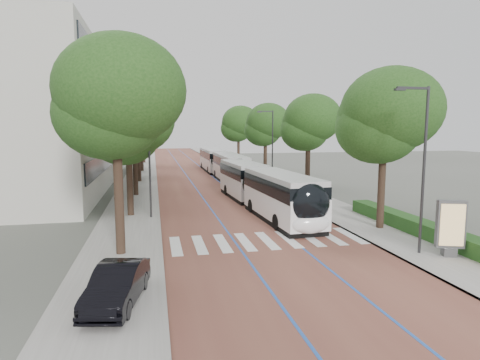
% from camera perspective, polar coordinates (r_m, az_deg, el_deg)
% --- Properties ---
extents(ground, '(160.00, 160.00, 0.00)m').
position_cam_1_polar(ground, '(21.49, 4.09, -9.36)').
color(ground, '#51544C').
rests_on(ground, ground).
extents(road, '(11.00, 140.00, 0.02)m').
position_cam_1_polar(road, '(60.36, -6.59, 1.38)').
color(road, brown).
rests_on(road, ground).
extents(sidewalk_left, '(4.00, 140.00, 0.12)m').
position_cam_1_polar(sidewalk_left, '(60.09, -13.73, 1.24)').
color(sidewalk_left, gray).
rests_on(sidewalk_left, ground).
extents(sidewalk_right, '(4.00, 140.00, 0.12)m').
position_cam_1_polar(sidewalk_right, '(61.53, 0.37, 1.58)').
color(sidewalk_right, gray).
rests_on(sidewalk_right, ground).
extents(kerb_left, '(0.20, 140.00, 0.14)m').
position_cam_1_polar(kerb_left, '(60.07, -11.92, 1.29)').
color(kerb_left, gray).
rests_on(kerb_left, ground).
extents(kerb_right, '(0.20, 140.00, 0.14)m').
position_cam_1_polar(kerb_right, '(61.15, -1.36, 1.55)').
color(kerb_right, gray).
rests_on(kerb_right, ground).
extents(zebra_crossing, '(10.55, 3.60, 0.01)m').
position_cam_1_polar(zebra_crossing, '(22.46, 3.87, -8.56)').
color(zebra_crossing, silver).
rests_on(zebra_crossing, ground).
extents(lane_line_left, '(0.12, 126.00, 0.01)m').
position_cam_1_polar(lane_line_left, '(60.22, -8.11, 1.35)').
color(lane_line_left, '#2251AA').
rests_on(lane_line_left, road).
extents(lane_line_right, '(0.12, 126.00, 0.01)m').
position_cam_1_polar(lane_line_right, '(60.53, -5.09, 1.43)').
color(lane_line_right, '#2251AA').
rests_on(lane_line_right, road).
extents(office_building, '(18.11, 40.00, 14.00)m').
position_cam_1_polar(office_building, '(49.68, -28.40, 7.39)').
color(office_building, '#BBB7AD').
rests_on(office_building, ground).
extents(hedge, '(1.20, 14.00, 0.80)m').
position_cam_1_polar(hedge, '(25.39, 24.36, -6.19)').
color(hedge, '#184718').
rests_on(hedge, sidewalk_right).
extents(streetlight_near, '(1.82, 0.20, 8.00)m').
position_cam_1_polar(streetlight_near, '(20.91, 24.37, 2.99)').
color(streetlight_near, '#303133').
rests_on(streetlight_near, sidewalk_right).
extents(streetlight_far, '(1.82, 0.20, 8.00)m').
position_cam_1_polar(streetlight_far, '(43.59, 4.41, 5.50)').
color(streetlight_far, '#303133').
rests_on(streetlight_far, sidewalk_right).
extents(lamp_post_left, '(0.14, 0.14, 8.00)m').
position_cam_1_polar(lamp_post_left, '(27.84, -12.75, 2.92)').
color(lamp_post_left, '#303133').
rests_on(lamp_post_left, sidewalk_left).
extents(trees_left, '(6.24, 60.66, 9.90)m').
position_cam_1_polar(trees_left, '(42.37, -14.60, 7.72)').
color(trees_left, black).
rests_on(trees_left, ground).
extents(trees_right, '(6.01, 47.97, 9.30)m').
position_cam_1_polar(trees_right, '(44.58, 5.52, 7.80)').
color(trees_right, black).
rests_on(trees_right, ground).
extents(lead_bus, '(3.47, 18.50, 3.20)m').
position_cam_1_polar(lead_bus, '(30.52, 3.30, -1.26)').
color(lead_bus, black).
rests_on(lead_bus, ground).
extents(bus_queued_0, '(2.65, 12.42, 3.20)m').
position_cam_1_polar(bus_queued_0, '(46.50, -1.34, 1.68)').
color(bus_queued_0, white).
rests_on(bus_queued_0, ground).
extents(bus_queued_1, '(2.57, 12.40, 3.20)m').
position_cam_1_polar(bus_queued_1, '(58.87, -3.81, 2.84)').
color(bus_queued_1, white).
rests_on(bus_queued_1, ground).
extents(ad_panel, '(1.34, 0.75, 2.70)m').
position_cam_1_polar(ad_panel, '(21.55, 27.77, -5.93)').
color(ad_panel, '#59595B').
rests_on(ad_panel, sidewalk_right).
extents(parked_car, '(2.23, 4.36, 1.37)m').
position_cam_1_polar(parked_car, '(14.90, -17.06, -14.05)').
color(parked_car, black).
rests_on(parked_car, sidewalk_left).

